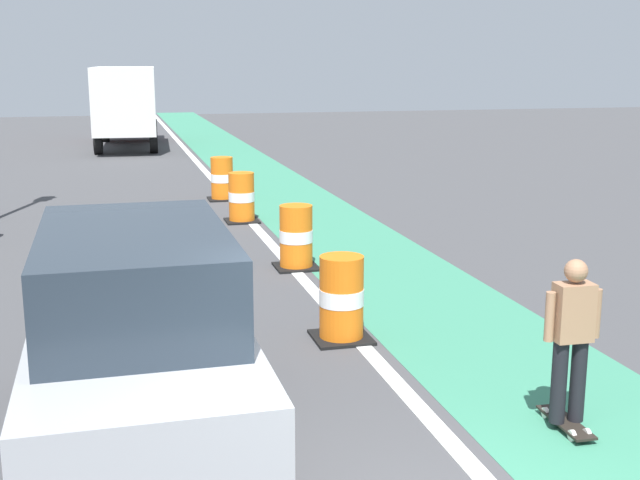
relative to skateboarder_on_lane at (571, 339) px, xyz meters
The scene contains 9 objects.
bike_lane_strip 10.48m from the skateboarder_on_lane, 88.36° to the left, with size 2.50×80.00×0.01m, color #387F60.
lane_divider_stripe 10.55m from the skateboarder_on_lane, 96.56° to the left, with size 0.20×80.00×0.01m, color silver.
skateboarder_on_lane is the anchor object (origin of this frame).
parked_suv_nearest 4.04m from the skateboarder_on_lane, behind, with size 1.95×4.61×2.04m.
traffic_barrel_front 3.38m from the skateboarder_on_lane, 114.48° to the left, with size 0.73×0.73×1.09m.
traffic_barrel_mid 6.90m from the skateboarder_on_lane, 99.49° to the left, with size 0.73×0.73×1.09m.
traffic_barrel_back 11.21m from the skateboarder_on_lane, 97.09° to the left, with size 0.73×0.73×1.09m.
traffic_barrel_far 14.21m from the skateboarder_on_lane, 95.67° to the left, with size 0.73×0.73×1.09m.
delivery_truck_down_block 28.03m from the skateboarder_on_lane, 96.95° to the left, with size 2.72×7.71×3.23m.
Camera 1 is at (-2.04, -4.99, 3.49)m, focal length 46.09 mm.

